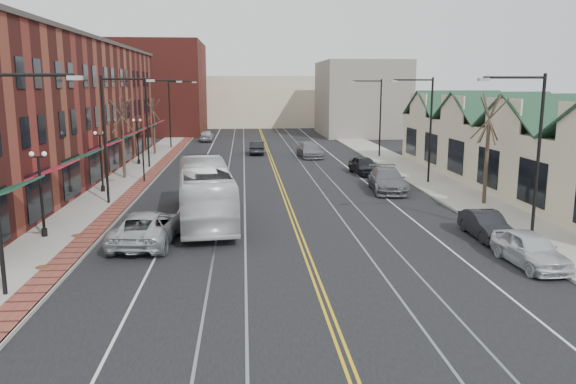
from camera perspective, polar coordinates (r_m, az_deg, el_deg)
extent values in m
plane|color=black|center=(21.63, 3.21, -9.80)|extent=(160.00, 160.00, 0.00)
cube|color=gray|center=(41.78, -17.19, -0.02)|extent=(4.00, 120.00, 0.15)
cube|color=gray|center=(43.35, 15.49, 0.46)|extent=(4.00, 120.00, 0.15)
cube|color=maroon|center=(49.81, -23.74, 7.54)|extent=(10.00, 50.00, 11.00)
cube|color=beige|center=(45.43, 22.78, 3.31)|extent=(8.00, 36.00, 4.60)
cube|color=maroon|center=(91.01, -13.09, 10.23)|extent=(14.00, 18.00, 14.00)
cube|color=beige|center=(105.13, -3.05, 9.19)|extent=(22.00, 14.00, 9.00)
cube|color=slate|center=(86.91, 7.38, 9.41)|extent=(12.00, 16.00, 11.00)
cylinder|color=black|center=(21.31, -24.79, 10.75)|extent=(3.00, 0.12, 0.12)
cube|color=#999999|center=(20.84, -20.83, 10.78)|extent=(0.50, 0.25, 0.15)
cylinder|color=black|center=(37.25, -18.11, 4.99)|extent=(0.16, 0.16, 8.00)
cylinder|color=black|center=(36.76, -16.15, 10.97)|extent=(3.00, 0.12, 0.12)
cube|color=#999999|center=(36.50, -13.79, 10.93)|extent=(0.50, 0.25, 0.15)
cylinder|color=black|center=(52.88, -14.10, 6.80)|extent=(0.16, 0.16, 8.00)
cylinder|color=black|center=(52.54, -12.66, 10.99)|extent=(3.00, 0.12, 0.12)
cube|color=#999999|center=(52.36, -11.00, 10.95)|extent=(0.50, 0.25, 0.15)
cylinder|color=black|center=(68.69, -11.92, 7.77)|extent=(0.16, 0.16, 8.00)
cylinder|color=black|center=(68.43, -10.78, 10.98)|extent=(3.00, 0.12, 0.12)
cube|color=#999999|center=(68.28, -9.50, 10.94)|extent=(0.50, 0.25, 0.15)
cylinder|color=black|center=(29.91, 24.08, 3.26)|extent=(0.16, 0.16, 8.00)
cylinder|color=black|center=(29.01, 22.02, 10.74)|extent=(3.00, 0.12, 0.12)
cube|color=#999999|center=(28.38, 19.25, 10.73)|extent=(0.50, 0.25, 0.15)
cylinder|color=black|center=(44.54, 14.28, 6.08)|extent=(0.16, 0.16, 8.00)
cylinder|color=black|center=(43.95, 12.62, 11.06)|extent=(3.00, 0.12, 0.12)
cube|color=#999999|center=(43.53, 10.70, 11.00)|extent=(0.50, 0.25, 0.15)
cylinder|color=black|center=(59.88, 9.36, 7.43)|extent=(0.16, 0.16, 8.00)
cylinder|color=black|center=(59.44, 8.05, 11.11)|extent=(3.00, 0.12, 0.12)
cube|color=#999999|center=(59.13, 6.60, 11.04)|extent=(0.50, 0.25, 0.15)
cylinder|color=black|center=(30.66, -23.50, -3.77)|extent=(0.28, 0.28, 0.40)
cylinder|color=black|center=(30.28, -23.76, -0.47)|extent=(0.14, 0.14, 4.00)
cube|color=black|center=(29.98, -24.05, 3.27)|extent=(0.60, 0.06, 0.06)
sphere|color=white|center=(30.07, -24.61, 3.54)|extent=(0.24, 0.24, 0.24)
sphere|color=white|center=(29.87, -23.53, 3.58)|extent=(0.24, 0.24, 0.24)
cylinder|color=black|center=(41.92, -18.28, 0.34)|extent=(0.28, 0.28, 0.40)
cylinder|color=black|center=(41.64, -18.42, 2.77)|extent=(0.14, 0.14, 4.00)
cube|color=black|center=(41.43, -18.59, 5.51)|extent=(0.60, 0.06, 0.06)
sphere|color=white|center=(41.49, -19.01, 5.70)|extent=(0.24, 0.24, 0.24)
sphere|color=white|center=(41.34, -18.20, 5.73)|extent=(0.24, 0.24, 0.24)
cylinder|color=black|center=(55.45, -14.91, 2.99)|extent=(0.28, 0.28, 0.40)
cylinder|color=black|center=(55.24, -15.00, 4.84)|extent=(0.14, 0.14, 4.00)
cube|color=black|center=(55.08, -15.11, 6.90)|extent=(0.60, 0.06, 0.06)
sphere|color=white|center=(55.12, -15.42, 7.05)|extent=(0.24, 0.24, 0.24)
sphere|color=white|center=(55.01, -14.81, 7.07)|extent=(0.24, 0.24, 0.24)
cylinder|color=#382B21|center=(47.33, -16.39, 4.35)|extent=(0.24, 0.24, 4.90)
cylinder|color=#382B21|center=(47.12, -16.56, 7.43)|extent=(0.58, 1.37, 2.90)
cylinder|color=#382B21|center=(47.12, -16.56, 7.43)|extent=(1.60, 0.66, 2.78)
cylinder|color=#382B21|center=(47.12, -16.56, 7.43)|extent=(0.53, 1.23, 2.96)
cylinder|color=#382B21|center=(47.12, -16.56, 7.43)|extent=(1.69, 1.03, 2.64)
cylinder|color=#382B21|center=(47.12, -16.56, 7.43)|extent=(1.78, 1.29, 2.48)
cylinder|color=#382B21|center=(63.02, -13.45, 5.87)|extent=(0.24, 0.24, 4.55)
cylinder|color=#382B21|center=(62.86, -13.55, 8.02)|extent=(0.55, 1.28, 2.69)
cylinder|color=#382B21|center=(62.86, -13.55, 8.02)|extent=(1.49, 0.62, 2.58)
cylinder|color=#382B21|center=(62.86, -13.55, 8.02)|extent=(0.50, 1.15, 2.75)
cylinder|color=#382B21|center=(62.86, -13.55, 8.02)|extent=(1.57, 0.97, 2.45)
cylinder|color=#382B21|center=(62.86, -13.55, 8.02)|extent=(1.66, 1.20, 2.30)
cylinder|color=#382B21|center=(37.63, 19.50, 2.85)|extent=(0.24, 0.24, 5.25)
cylinder|color=#382B21|center=(37.38, 19.77, 6.99)|extent=(0.61, 1.46, 3.10)
cylinder|color=#382B21|center=(37.38, 19.77, 6.99)|extent=(1.70, 0.70, 2.97)
cylinder|color=#382B21|center=(37.38, 19.77, 6.99)|extent=(0.56, 1.31, 3.17)
cylinder|color=#382B21|center=(37.38, 19.77, 6.99)|extent=(1.80, 1.10, 2.82)
cylinder|color=#382B21|center=(37.38, 19.77, 6.99)|extent=(1.90, 1.37, 2.65)
cylinder|color=#592D19|center=(25.65, -23.64, -7.00)|extent=(0.60, 0.60, 0.02)
cylinder|color=#592D19|center=(30.22, -20.60, -4.14)|extent=(0.60, 0.60, 0.02)
cylinder|color=black|center=(45.12, -14.48, 3.06)|extent=(0.12, 0.12, 3.20)
imported|color=black|center=(44.92, -14.59, 5.27)|extent=(0.18, 0.15, 0.90)
imported|color=silver|center=(32.02, -8.41, 0.01)|extent=(4.01, 12.07, 3.30)
imported|color=#B5BABD|center=(28.04, -14.09, -3.52)|extent=(3.19, 6.08, 1.63)
imported|color=silver|center=(26.07, 23.39, -5.35)|extent=(1.98, 4.46, 1.49)
imported|color=black|center=(29.94, 19.45, -3.18)|extent=(1.48, 4.11, 1.35)
imported|color=slate|center=(41.03, 10.06, 1.20)|extent=(2.90, 6.00, 1.68)
imported|color=black|center=(48.58, 7.75, 2.69)|extent=(2.26, 4.72, 1.55)
imported|color=black|center=(62.31, -3.16, 4.53)|extent=(1.74, 4.49, 1.46)
imported|color=slate|center=(59.43, 2.23, 4.27)|extent=(2.60, 5.53, 1.56)
imported|color=#9FA1A6|center=(77.05, -8.28, 5.69)|extent=(1.85, 4.54, 1.54)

